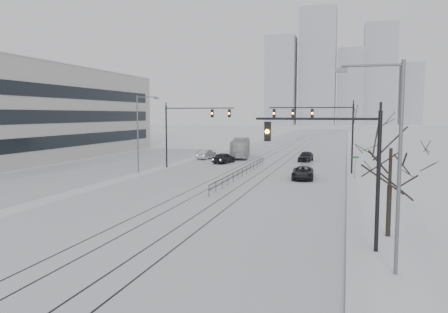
{
  "coord_description": "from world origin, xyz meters",
  "views": [
    {
      "loc": [
        10.9,
        -15.98,
        6.81
      ],
      "look_at": [
        0.73,
        20.04,
        3.2
      ],
      "focal_mm": 35.0,
      "sensor_mm": 36.0,
      "label": 1
    }
  ],
  "objects_px": {
    "bare_tree": "(391,158)",
    "sedan_sb_inner": "(224,158)",
    "traffic_mast_near": "(344,161)",
    "sedan_nb_far": "(306,156)",
    "sedan_nb_front": "(303,173)",
    "sedan_sb_outer": "(206,154)",
    "sedan_nb_right": "(304,171)",
    "box_truck": "(240,148)"
  },
  "relations": [
    {
      "from": "bare_tree",
      "to": "box_truck",
      "type": "xyz_separation_m",
      "value": [
        -18.47,
        41.83,
        -2.97
      ]
    },
    {
      "from": "sedan_nb_front",
      "to": "sedan_nb_far",
      "type": "xyz_separation_m",
      "value": [
        -1.32,
        17.97,
        0.08
      ]
    },
    {
      "from": "sedan_nb_front",
      "to": "box_truck",
      "type": "bearing_deg",
      "value": 115.74
    },
    {
      "from": "sedan_nb_right",
      "to": "traffic_mast_near",
      "type": "bearing_deg",
      "value": -78.93
    },
    {
      "from": "traffic_mast_near",
      "to": "sedan_nb_far",
      "type": "xyz_separation_m",
      "value": [
        -5.59,
        42.0,
        -3.82
      ]
    },
    {
      "from": "sedan_sb_outer",
      "to": "box_truck",
      "type": "xyz_separation_m",
      "value": [
        4.51,
        3.64,
        0.79
      ]
    },
    {
      "from": "sedan_sb_inner",
      "to": "sedan_sb_outer",
      "type": "height_order",
      "value": "sedan_sb_inner"
    },
    {
      "from": "traffic_mast_near",
      "to": "sedan_sb_inner",
      "type": "relative_size",
      "value": 1.59
    },
    {
      "from": "sedan_sb_outer",
      "to": "sedan_nb_right",
      "type": "relative_size",
      "value": 1.03
    },
    {
      "from": "sedan_sb_outer",
      "to": "sedan_nb_far",
      "type": "height_order",
      "value": "sedan_nb_far"
    },
    {
      "from": "sedan_nb_front",
      "to": "sedan_sb_inner",
      "type": "bearing_deg",
      "value": 130.61
    },
    {
      "from": "box_truck",
      "to": "sedan_nb_far",
      "type": "bearing_deg",
      "value": 154.53
    },
    {
      "from": "sedan_nb_front",
      "to": "sedan_nb_right",
      "type": "height_order",
      "value": "sedan_nb_front"
    },
    {
      "from": "sedan_sb_outer",
      "to": "sedan_nb_far",
      "type": "xyz_separation_m",
      "value": [
        14.98,
        0.81,
        0.02
      ]
    },
    {
      "from": "sedan_nb_far",
      "to": "box_truck",
      "type": "distance_m",
      "value": 10.87
    },
    {
      "from": "bare_tree",
      "to": "sedan_sb_outer",
      "type": "xyz_separation_m",
      "value": [
        -22.98,
        38.19,
        -3.76
      ]
    },
    {
      "from": "bare_tree",
      "to": "sedan_sb_outer",
      "type": "distance_m",
      "value": 44.73
    },
    {
      "from": "sedan_sb_outer",
      "to": "traffic_mast_near",
      "type": "bearing_deg",
      "value": 123.23
    },
    {
      "from": "traffic_mast_near",
      "to": "sedan_sb_outer",
      "type": "distance_m",
      "value": 46.2
    },
    {
      "from": "sedan_nb_far",
      "to": "box_truck",
      "type": "height_order",
      "value": "box_truck"
    },
    {
      "from": "traffic_mast_near",
      "to": "sedan_nb_front",
      "type": "relative_size",
      "value": 1.46
    },
    {
      "from": "bare_tree",
      "to": "sedan_sb_inner",
      "type": "xyz_separation_m",
      "value": [
        -18.81,
        33.41,
        -3.74
      ]
    },
    {
      "from": "box_truck",
      "to": "sedan_sb_outer",
      "type": "bearing_deg",
      "value": 28.54
    },
    {
      "from": "bare_tree",
      "to": "sedan_nb_front",
      "type": "bearing_deg",
      "value": 107.63
    },
    {
      "from": "sedan_sb_outer",
      "to": "box_truck",
      "type": "bearing_deg",
      "value": -134.41
    },
    {
      "from": "sedan_sb_inner",
      "to": "box_truck",
      "type": "relative_size",
      "value": 0.41
    },
    {
      "from": "bare_tree",
      "to": "sedan_sb_inner",
      "type": "bearing_deg",
      "value": 119.38
    },
    {
      "from": "sedan_sb_inner",
      "to": "sedan_sb_outer",
      "type": "distance_m",
      "value": 6.35
    },
    {
      "from": "sedan_sb_inner",
      "to": "sedan_nb_front",
      "type": "distance_m",
      "value": 17.33
    },
    {
      "from": "sedan_sb_inner",
      "to": "box_truck",
      "type": "bearing_deg",
      "value": -80.39
    },
    {
      "from": "sedan_sb_inner",
      "to": "traffic_mast_near",
      "type": "bearing_deg",
      "value": 126.17
    },
    {
      "from": "traffic_mast_near",
      "to": "sedan_nb_front",
      "type": "xyz_separation_m",
      "value": [
        -4.27,
        24.03,
        -3.9
      ]
    },
    {
      "from": "sedan_nb_far",
      "to": "box_truck",
      "type": "xyz_separation_m",
      "value": [
        -10.47,
        2.83,
        0.77
      ]
    },
    {
      "from": "sedan_sb_inner",
      "to": "sedan_nb_front",
      "type": "bearing_deg",
      "value": 146.34
    },
    {
      "from": "traffic_mast_near",
      "to": "box_truck",
      "type": "distance_m",
      "value": 47.72
    },
    {
      "from": "sedan_sb_inner",
      "to": "sedan_nb_right",
      "type": "distance_m",
      "value": 15.81
    },
    {
      "from": "sedan_sb_outer",
      "to": "sedan_nb_right",
      "type": "bearing_deg",
      "value": 144.04
    },
    {
      "from": "sedan_sb_outer",
      "to": "sedan_sb_inner",
      "type": "bearing_deg",
      "value": 137.79
    },
    {
      "from": "bare_tree",
      "to": "traffic_mast_near",
      "type": "bearing_deg",
      "value": -128.76
    },
    {
      "from": "bare_tree",
      "to": "box_truck",
      "type": "distance_m",
      "value": 45.82
    },
    {
      "from": "sedan_sb_outer",
      "to": "sedan_nb_far",
      "type": "bearing_deg",
      "value": -170.2
    },
    {
      "from": "traffic_mast_near",
      "to": "sedan_nb_front",
      "type": "distance_m",
      "value": 24.72
    }
  ]
}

